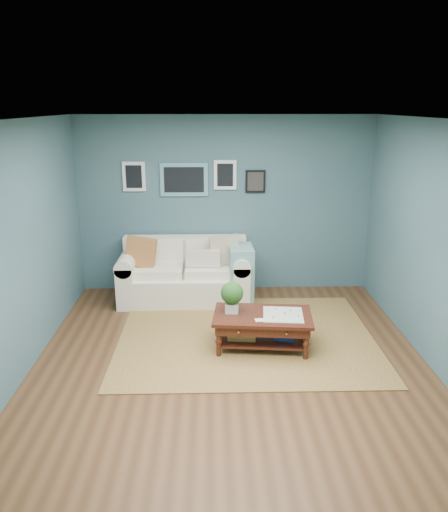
{
  "coord_description": "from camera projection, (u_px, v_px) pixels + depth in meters",
  "views": [
    {
      "loc": [
        -0.21,
        -5.06,
        2.85
      ],
      "look_at": [
        -0.05,
        1.0,
        0.99
      ],
      "focal_mm": 35.0,
      "sensor_mm": 36.0,
      "label": 1
    }
  ],
  "objects": [
    {
      "name": "area_rug",
      "position": [
        246.0,
        337.0,
        6.35
      ],
      "size": [
        3.21,
        2.56,
        0.01
      ],
      "primitive_type": "cube",
      "color": "brown",
      "rests_on": "ground"
    },
    {
      "name": "room_shell",
      "position": [
        230.0,
        249.0,
        5.33
      ],
      "size": [
        5.0,
        5.02,
        2.7
      ],
      "color": "brown",
      "rests_on": "ground"
    },
    {
      "name": "loveseat",
      "position": [
        190.0,
        273.0,
        7.48
      ],
      "size": [
        1.97,
        0.9,
        1.01
      ],
      "color": "white",
      "rests_on": "ground"
    },
    {
      "name": "coffee_table",
      "position": [
        257.0,
        320.0,
        5.99
      ],
      "size": [
        1.23,
        0.79,
        0.82
      ],
      "rotation": [
        0.0,
        0.0,
        -0.1
      ],
      "color": "#35110C",
      "rests_on": "ground"
    }
  ]
}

